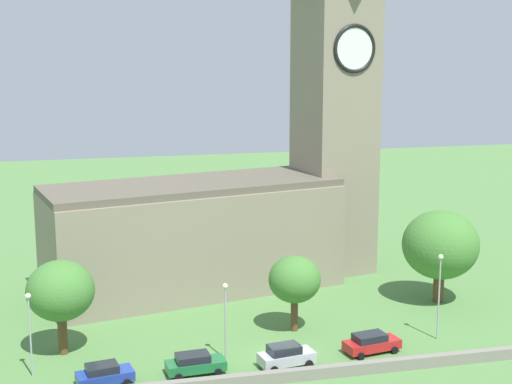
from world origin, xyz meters
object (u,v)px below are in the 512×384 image
(streetlamp_west_end, at_px, (29,321))
(streetlamp_west_mid, at_px, (225,308))
(car_silver, at_px, (286,356))
(tree_churchyard, at_px, (60,291))
(tree_by_tower, at_px, (295,280))
(car_red, at_px, (371,343))
(streetlamp_central, at_px, (440,284))
(church, at_px, (243,191))
(car_green, at_px, (195,363))
(car_blue, at_px, (104,374))
(tree_riverside_west, at_px, (440,245))

(streetlamp_west_end, distance_m, streetlamp_west_mid, 15.26)
(car_silver, height_order, tree_churchyard, tree_churchyard)
(streetlamp_west_mid, height_order, tree_by_tower, tree_by_tower)
(car_red, distance_m, streetlamp_central, 8.06)
(church, height_order, car_red, church)
(church, distance_m, car_green, 25.53)
(car_green, bearing_deg, car_blue, -176.54)
(church, xyz_separation_m, car_silver, (-1.58, -22.58, -8.99))
(car_blue, distance_m, streetlamp_west_mid, 10.82)
(tree_riverside_west, bearing_deg, tree_by_tower, -165.61)
(car_blue, distance_m, car_red, 22.01)
(car_blue, distance_m, tree_riverside_west, 35.59)
(streetlamp_west_end, distance_m, tree_churchyard, 4.71)
(church, distance_m, car_silver, 24.35)
(car_blue, xyz_separation_m, car_green, (7.00, 0.42, -0.01))
(streetlamp_west_mid, height_order, tree_churchyard, tree_churchyard)
(car_red, distance_m, tree_riverside_west, 16.19)
(tree_churchyard, bearing_deg, streetlamp_west_end, -120.09)
(car_green, bearing_deg, church, 68.22)
(car_silver, bearing_deg, church, 86.00)
(streetlamp_west_end, xyz_separation_m, streetlamp_west_mid, (15.26, -0.25, -0.16))
(church, height_order, car_blue, church)
(tree_riverside_west, height_order, tree_by_tower, tree_riverside_west)
(car_red, xyz_separation_m, streetlamp_west_mid, (-12.10, 1.52, 3.52))
(car_blue, relative_size, car_silver, 0.96)
(streetlamp_west_end, xyz_separation_m, streetlamp_central, (34.08, -0.33, 0.52))
(tree_riverside_west, height_order, tree_churchyard, tree_riverside_west)
(church, relative_size, tree_churchyard, 4.67)
(car_red, height_order, streetlamp_west_end, streetlamp_west_end)
(car_silver, relative_size, car_red, 0.94)
(streetlamp_west_end, distance_m, tree_by_tower, 22.94)
(streetlamp_west_end, bearing_deg, tree_by_tower, 11.39)
(car_green, height_order, streetlamp_west_mid, streetlamp_west_mid)
(church, xyz_separation_m, car_green, (-8.85, -22.16, -9.10))
(church, bearing_deg, streetlamp_west_mid, -106.64)
(streetlamp_west_end, height_order, streetlamp_central, streetlamp_central)
(car_green, bearing_deg, tree_churchyard, 147.30)
(tree_by_tower, bearing_deg, tree_riverside_west, 14.39)
(streetlamp_west_mid, xyz_separation_m, tree_by_tower, (7.23, 4.78, 0.38))
(car_blue, bearing_deg, tree_riverside_west, 19.14)
(church, distance_m, car_blue, 29.04)
(car_red, bearing_deg, streetlamp_central, 12.10)
(car_blue, xyz_separation_m, tree_churchyard, (-3.06, 6.88, 4.60))
(tree_churchyard, xyz_separation_m, tree_by_tower, (20.17, 0.53, -0.69))
(church, xyz_separation_m, car_blue, (-15.85, -22.58, -9.08))
(tree_riverside_west, xyz_separation_m, tree_by_tower, (-16.18, -4.15, -1.09))
(streetlamp_west_mid, xyz_separation_m, streetlamp_central, (18.82, -0.08, 0.68))
(church, relative_size, car_silver, 7.98)
(car_blue, bearing_deg, streetlamp_central, 5.06)
(church, height_order, streetlamp_west_mid, church)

